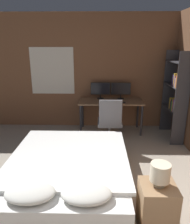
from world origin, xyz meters
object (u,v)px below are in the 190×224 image
object	(u,v)px
office_chair	(110,126)
bookshelf	(177,93)
desk	(111,105)
monitor_right	(121,90)
nightstand	(157,208)
bedside_lamp	(160,173)
bed	(69,173)
computer_mouse	(124,103)
keyboard	(111,103)
monitor_left	(100,89)

from	to	relation	value
office_chair	bookshelf	xyz separation A→B (m)	(1.40, 0.32, 0.62)
desk	monitor_right	bearing A→B (deg)	42.05
nightstand	bedside_lamp	distance (m)	0.44
desk	nightstand	bearing A→B (deg)	-82.67
bedside_lamp	nightstand	bearing A→B (deg)	0.00
monitor_right	bookshelf	bearing A→B (deg)	-29.58
bed	nightstand	distance (m)	1.30
computer_mouse	keyboard	bearing A→B (deg)	180.00
monitor_right	computer_mouse	distance (m)	0.48
nightstand	bookshelf	distance (m)	2.79
computer_mouse	bookshelf	xyz separation A→B (m)	(1.06, -0.19, 0.27)
nightstand	bedside_lamp	bearing A→B (deg)	0.00
computer_mouse	office_chair	xyz separation A→B (m)	(-0.34, -0.51, -0.35)
bedside_lamp	office_chair	xyz separation A→B (m)	(-0.43, 2.19, -0.32)
monitor_right	bookshelf	size ratio (longest dim) A/B	0.25
monitor_right	computer_mouse	world-z (taller)	monitor_right
nightstand	office_chair	size ratio (longest dim) A/B	0.58
bedside_lamp	monitor_right	distance (m)	3.15
computer_mouse	office_chair	size ratio (longest dim) A/B	0.07
keyboard	office_chair	distance (m)	0.62
computer_mouse	bookshelf	distance (m)	1.11
monitor_left	office_chair	world-z (taller)	monitor_left
bedside_lamp	desk	size ratio (longest dim) A/B	0.18
desk	keyboard	world-z (taller)	keyboard
bedside_lamp	computer_mouse	xyz separation A→B (m)	(-0.09, 2.70, 0.04)
monitor_right	desk	bearing A→B (deg)	-137.95
bed	nightstand	world-z (taller)	nightstand
desk	office_chair	size ratio (longest dim) A/B	1.49
bedside_lamp	office_chair	world-z (taller)	office_chair
desk	bookshelf	world-z (taller)	bookshelf
bed	keyboard	world-z (taller)	keyboard
monitor_left	bedside_lamp	bearing A→B (deg)	-78.84
desk	bookshelf	xyz separation A→B (m)	(1.35, -0.41, 0.37)
desk	bookshelf	bearing A→B (deg)	-16.81
monitor_left	office_chair	distance (m)	1.12
monitor_left	computer_mouse	bearing A→B (deg)	-39.52
monitor_right	bookshelf	world-z (taller)	bookshelf
nightstand	monitor_right	distance (m)	3.21
bedside_lamp	keyboard	world-z (taller)	bedside_lamp
monitor_right	keyboard	distance (m)	0.54
monitor_right	office_chair	size ratio (longest dim) A/B	0.47
monitor_left	bookshelf	xyz separation A→B (m)	(1.59, -0.63, 0.06)
bedside_lamp	monitor_left	xyz separation A→B (m)	(-0.62, 3.13, 0.24)
monitor_right	bookshelf	distance (m)	1.27
bed	monitor_right	xyz separation A→B (m)	(0.94, 2.40, 0.73)
nightstand	monitor_right	bearing A→B (deg)	92.41
nightstand	bedside_lamp	xyz separation A→B (m)	(0.00, 0.00, 0.44)
bed	monitor_right	distance (m)	2.68
desk	office_chair	xyz separation A→B (m)	(-0.05, -0.73, -0.24)
keyboard	computer_mouse	bearing A→B (deg)	0.00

